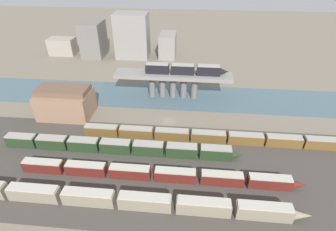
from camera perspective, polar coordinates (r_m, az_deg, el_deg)
The scene contains 14 objects.
ground_plane at distance 94.90m, azimuth 0.15°, elevation -1.25°, with size 400.00×400.00×0.00m, color #756B5B.
railbed_yard at distance 76.36m, azimuth -1.56°, elevation -11.38°, with size 280.00×42.00×0.01m, color #423D38.
river_water at distance 110.79m, azimuth 1.06°, elevation 4.17°, with size 320.00×21.83×0.01m, color #47606B.
bridge at distance 107.22m, azimuth 1.10°, elevation 7.85°, with size 47.18×7.98×10.47m.
train_on_bridge at distance 105.13m, azimuth 3.82°, elevation 9.99°, with size 32.64×2.95×4.07m.
train_yard_near at distance 69.05m, azimuth -15.77°, elevation -16.84°, with size 100.76×2.82×4.02m.
train_yard_mid at distance 72.32m, azimuth -2.34°, elevation -12.59°, with size 76.85×2.67×3.61m.
train_yard_far at distance 81.70m, azimuth -10.53°, elevation -6.68°, with size 73.11×3.09×4.02m.
train_yard_outer at distance 86.43m, azimuth 13.51°, elevation -4.75°, with size 97.50×2.71×3.64m.
warehouse_building at distance 102.98m, azimuth -21.43°, elevation 2.73°, with size 18.68×12.32×11.31m.
city_block_far_left at distance 167.73m, azimuth -21.98°, elevation 13.78°, with size 14.54×8.54×9.38m, color gray.
city_block_left at distance 158.64m, azimuth -15.95°, elevation 15.70°, with size 11.62×15.43×18.93m, color slate.
city_block_center at distance 151.63m, azimuth -7.81°, elevation 16.83°, with size 17.87×12.53×23.90m, color gray.
city_block_right at distance 153.08m, azimuth -0.04°, elevation 15.07°, with size 8.91×15.31×12.64m, color gray.
Camera 1 is at (7.24, -78.14, 53.37)m, focal length 28.00 mm.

